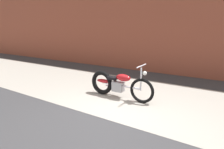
% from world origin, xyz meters
% --- Properties ---
extents(ground_plane, '(80.00, 80.00, 0.00)m').
position_xyz_m(ground_plane, '(0.00, 0.00, 0.00)').
color(ground_plane, '#38383A').
extents(sidewalk_slab, '(36.00, 3.50, 0.01)m').
position_xyz_m(sidewalk_slab, '(0.00, 1.75, 0.00)').
color(sidewalk_slab, '#9E998E').
rests_on(sidewalk_slab, ground).
extents(brick_building_wall, '(36.00, 0.50, 5.20)m').
position_xyz_m(brick_building_wall, '(0.00, 5.20, 2.60)').
color(brick_building_wall, brown).
rests_on(brick_building_wall, ground).
extents(motorcycle_red, '(2.01, 0.58, 1.03)m').
position_xyz_m(motorcycle_red, '(-0.60, 1.29, 0.40)').
color(motorcycle_red, black).
rests_on(motorcycle_red, ground).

